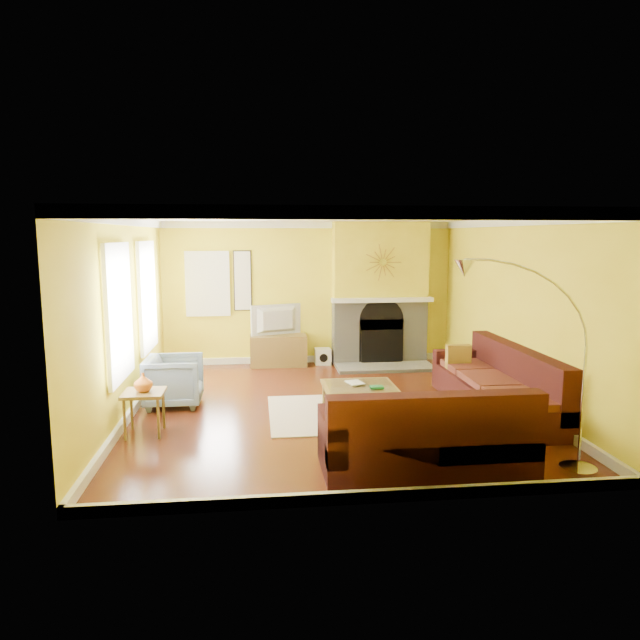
{
  "coord_description": "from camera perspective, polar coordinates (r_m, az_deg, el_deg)",
  "views": [
    {
      "loc": [
        -1.01,
        -7.85,
        2.45
      ],
      "look_at": [
        -0.07,
        0.4,
        1.21
      ],
      "focal_mm": 32.0,
      "sensor_mm": 36.0,
      "label": 1
    }
  ],
  "objects": [
    {
      "name": "window_back",
      "position": [
        10.88,
        -11.17,
        3.58
      ],
      "size": [
        0.82,
        0.06,
        1.22
      ],
      "primitive_type": "cube",
      "color": "white",
      "rests_on": "wall_back"
    },
    {
      "name": "vase",
      "position": [
        7.36,
        -17.27,
        -5.97
      ],
      "size": [
        0.22,
        0.22,
        0.23
      ],
      "primitive_type": "imported",
      "color": "orange",
      "rests_on": "side_table"
    },
    {
      "name": "wall_art",
      "position": [
        10.86,
        -7.75,
        3.91
      ],
      "size": [
        0.34,
        0.04,
        1.14
      ],
      "primitive_type": "cube",
      "color": "white",
      "rests_on": "wall_back"
    },
    {
      "name": "arc_lamp",
      "position": [
        6.1,
        20.14,
        -4.77
      ],
      "size": [
        1.4,
        0.36,
        2.21
      ],
      "primitive_type": null,
      "color": "silver",
      "rests_on": "floor"
    },
    {
      "name": "book",
      "position": [
        7.97,
        2.85,
        -6.38
      ],
      "size": [
        0.27,
        0.32,
        0.03
      ],
      "primitive_type": "imported",
      "rotation": [
        0.0,
        0.0,
        0.26
      ],
      "color": "white",
      "rests_on": "coffee_table"
    },
    {
      "name": "side_table",
      "position": [
        7.46,
        -17.13,
        -8.87
      ],
      "size": [
        0.5,
        0.5,
        0.54
      ],
      "primitive_type": null,
      "color": "brown",
      "rests_on": "floor"
    },
    {
      "name": "armchair",
      "position": [
        8.54,
        -14.36,
        -5.91
      ],
      "size": [
        0.8,
        0.78,
        0.73
      ],
      "primitive_type": "imported",
      "rotation": [
        0.0,
        0.0,
        1.57
      ],
      "color": "slate",
      "rests_on": "floor"
    },
    {
      "name": "sectional_sofa",
      "position": [
        7.61,
        10.72,
        -6.91
      ],
      "size": [
        3.1,
        3.7,
        0.9
      ],
      "primitive_type": null,
      "color": "#3B1313",
      "rests_on": "floor"
    },
    {
      "name": "mantel",
      "position": [
        10.74,
        6.25,
        2.02
      ],
      "size": [
        1.92,
        0.22,
        0.08
      ],
      "primitive_type": "cube",
      "color": "white",
      "rests_on": "fireplace"
    },
    {
      "name": "window_left_near",
      "position": [
        9.36,
        -16.99,
        2.29
      ],
      "size": [
        0.06,
        1.22,
        1.72
      ],
      "primitive_type": "cube",
      "color": "white",
      "rests_on": "wall_left"
    },
    {
      "name": "wall_front",
      "position": [
        5.07,
        5.18,
        -4.09
      ],
      "size": [
        5.5,
        0.02,
        2.7
      ],
      "primitive_type": "cube",
      "color": "yellow",
      "rests_on": "ground"
    },
    {
      "name": "floor",
      "position": [
        8.29,
        0.82,
        -8.78
      ],
      "size": [
        5.5,
        6.0,
        0.02
      ],
      "primitive_type": "cube",
      "color": "#5E2613",
      "rests_on": "ground"
    },
    {
      "name": "coffee_table",
      "position": [
        7.96,
        4.03,
        -7.99
      ],
      "size": [
        1.0,
        1.0,
        0.39
      ],
      "primitive_type": null,
      "color": "white",
      "rests_on": "floor"
    },
    {
      "name": "wall_left",
      "position": [
        8.12,
        -18.87,
        0.24
      ],
      "size": [
        0.02,
        6.0,
        2.7
      ],
      "primitive_type": "cube",
      "color": "yellow",
      "rests_on": "ground"
    },
    {
      "name": "hearth",
      "position": [
        10.65,
        6.52,
        -4.71
      ],
      "size": [
        1.8,
        0.7,
        0.06
      ],
      "primitive_type": "cube",
      "color": "gray",
      "rests_on": "floor"
    },
    {
      "name": "rug",
      "position": [
        8.05,
        3.6,
        -9.19
      ],
      "size": [
        2.4,
        1.8,
        0.02
      ],
      "primitive_type": "cube",
      "color": "beige",
      "rests_on": "floor"
    },
    {
      "name": "ceiling",
      "position": [
        7.92,
        0.86,
        10.37
      ],
      "size": [
        5.5,
        6.0,
        0.02
      ],
      "primitive_type": "cube",
      "color": "white",
      "rests_on": "ground"
    },
    {
      "name": "subwoofer",
      "position": [
        10.95,
        0.27,
        -3.65
      ],
      "size": [
        0.3,
        0.3,
        0.3
      ],
      "primitive_type": "cube",
      "color": "white",
      "rests_on": "floor"
    },
    {
      "name": "crown_molding",
      "position": [
        7.92,
        0.86,
        9.86
      ],
      "size": [
        5.5,
        6.0,
        0.12
      ],
      "primitive_type": null,
      "color": "white",
      "rests_on": "ceiling"
    },
    {
      "name": "window_left_far",
      "position": [
        7.51,
        -19.59,
        0.73
      ],
      "size": [
        0.06,
        1.22,
        1.72
      ],
      "primitive_type": "cube",
      "color": "white",
      "rests_on": "wall_left"
    },
    {
      "name": "wall_right",
      "position": [
        8.78,
        19.01,
        0.82
      ],
      "size": [
        0.02,
        6.0,
        2.7
      ],
      "primitive_type": "cube",
      "color": "yellow",
      "rests_on": "ground"
    },
    {
      "name": "media_console",
      "position": [
        10.83,
        -4.19,
        -3.04
      ],
      "size": [
        1.06,
        0.48,
        0.58
      ],
      "primitive_type": "cube",
      "color": "brown",
      "rests_on": "floor"
    },
    {
      "name": "tv",
      "position": [
        10.73,
        -4.22,
        -0.01
      ],
      "size": [
        0.98,
        0.47,
        0.58
      ],
      "primitive_type": "imported",
      "rotation": [
        0.0,
        0.0,
        3.49
      ],
      "color": "black",
      "rests_on": "media_console"
    },
    {
      "name": "fireplace",
      "position": [
        10.96,
        5.99,
        2.68
      ],
      "size": [
        1.8,
        0.4,
        2.7
      ],
      "primitive_type": null,
      "color": "gray",
      "rests_on": "floor"
    },
    {
      "name": "wall_back",
      "position": [
        10.96,
        -1.17,
        2.72
      ],
      "size": [
        5.5,
        0.02,
        2.7
      ],
      "primitive_type": "cube",
      "color": "yellow",
      "rests_on": "ground"
    },
    {
      "name": "baseboard",
      "position": [
        8.27,
        0.82,
        -8.32
      ],
      "size": [
        5.5,
        6.0,
        0.12
      ],
      "primitive_type": null,
      "color": "white",
      "rests_on": "floor"
    },
    {
      "name": "sunburst",
      "position": [
        10.7,
        6.3,
        5.75
      ],
      "size": [
        0.7,
        0.04,
        0.7
      ],
      "primitive_type": null,
      "color": "olive",
      "rests_on": "fireplace"
    }
  ]
}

